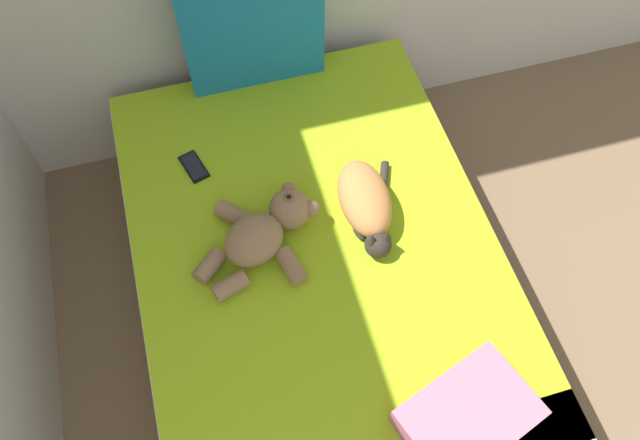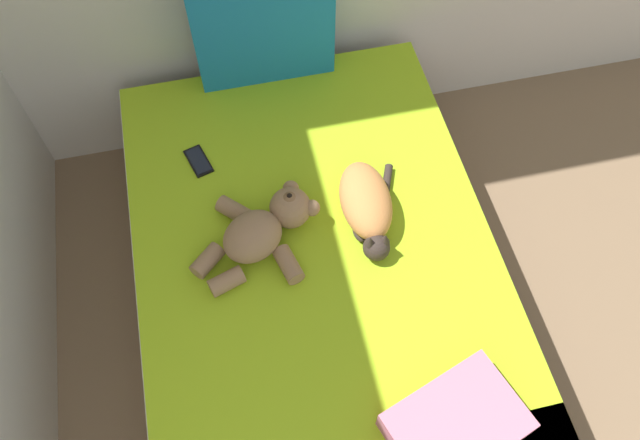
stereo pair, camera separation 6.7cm
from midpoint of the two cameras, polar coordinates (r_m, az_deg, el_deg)
The scene contains 6 objects.
bed at distance 2.54m, azimuth -0.80°, elevation -6.06°, with size 1.37×2.05×0.51m.
patterned_cushion at distance 2.68m, azimuth -6.89°, elevation 16.83°, with size 0.57×0.12×0.53m.
cat at distance 2.35m, azimuth 3.36°, elevation 1.54°, with size 0.26×0.42×0.15m.
teddy_bear at distance 2.29m, azimuth -5.87°, elevation -1.08°, with size 0.51×0.41×0.17m.
cell_phone at distance 2.58m, azimuth -12.07°, elevation 4.73°, with size 0.11×0.16×0.01m.
throw_pillow at distance 2.10m, azimuth 12.30°, elevation -16.99°, with size 0.40×0.28×0.11m, color #D1728C.
Camera 1 is at (0.82, 1.68, 2.56)m, focal length 35.40 mm.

